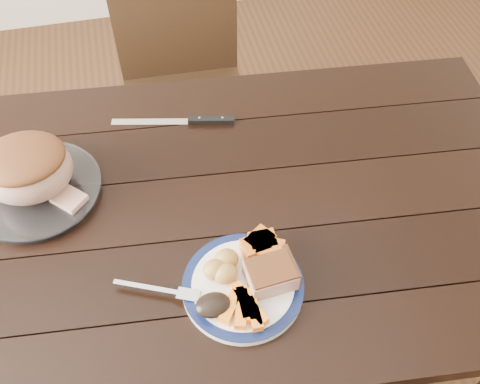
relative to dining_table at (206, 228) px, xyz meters
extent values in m
plane|color=#472B16|center=(0.00, 0.00, -0.66)|extent=(4.00, 4.00, 0.00)
cube|color=black|center=(0.00, 0.00, 0.07)|extent=(1.68, 1.05, 0.04)
cube|color=black|center=(0.75, 0.30, -0.30)|extent=(0.07, 0.07, 0.71)
cube|color=black|center=(0.05, 0.65, -0.21)|extent=(0.43, 0.43, 0.04)
cube|color=black|center=(0.05, 0.85, 0.04)|extent=(0.42, 0.05, 0.46)
cube|color=black|center=(0.23, 0.82, -0.44)|extent=(0.04, 0.04, 0.43)
cube|color=black|center=(0.22, 0.46, -0.44)|extent=(0.04, 0.04, 0.43)
cube|color=black|center=(-0.13, 0.84, -0.44)|extent=(0.04, 0.04, 0.43)
cube|color=black|center=(-0.14, 0.48, -0.44)|extent=(0.04, 0.04, 0.43)
cylinder|color=white|center=(0.04, -0.23, 0.10)|extent=(0.25, 0.25, 0.02)
torus|color=#0C153D|center=(0.04, -0.23, 0.11)|extent=(0.25, 0.25, 0.02)
cylinder|color=white|center=(-0.37, 0.12, 0.10)|extent=(0.29, 0.29, 0.02)
cube|color=tan|center=(0.09, -0.23, 0.13)|extent=(0.10, 0.08, 0.04)
ellipsoid|color=gold|center=(0.02, -0.18, 0.13)|extent=(0.05, 0.05, 0.04)
ellipsoid|color=gold|center=(0.01, -0.21, 0.13)|extent=(0.05, 0.04, 0.04)
ellipsoid|color=gold|center=(-0.01, -0.20, 0.13)|extent=(0.05, 0.04, 0.04)
cube|color=orange|center=(0.04, -0.30, 0.12)|extent=(0.05, 0.07, 0.02)
cube|color=orange|center=(0.04, -0.28, 0.12)|extent=(0.03, 0.07, 0.02)
cube|color=orange|center=(0.00, -0.28, 0.12)|extent=(0.06, 0.07, 0.02)
cube|color=orange|center=(0.03, -0.28, 0.12)|extent=(0.02, 0.07, 0.02)
cube|color=orange|center=(0.02, -0.29, 0.12)|extent=(0.04, 0.07, 0.02)
cube|color=orange|center=(0.03, -0.27, 0.12)|extent=(0.04, 0.07, 0.02)
cube|color=orange|center=(0.04, -0.30, 0.12)|extent=(0.02, 0.07, 0.02)
cube|color=orange|center=(0.09, -0.15, 0.13)|extent=(0.07, 0.07, 0.04)
cube|color=orange|center=(0.10, -0.16, 0.13)|extent=(0.06, 0.05, 0.04)
cube|color=orange|center=(0.08, -0.16, 0.13)|extent=(0.06, 0.05, 0.04)
cube|color=orange|center=(0.11, -0.18, 0.13)|extent=(0.07, 0.06, 0.04)
ellipsoid|color=black|center=(-0.03, -0.27, 0.13)|extent=(0.07, 0.05, 0.03)
cube|color=silver|center=(-0.15, -0.19, 0.11)|extent=(0.13, 0.07, 0.00)
cube|color=silver|center=(-0.07, -0.23, 0.11)|extent=(0.05, 0.04, 0.00)
ellipsoid|color=tan|center=(-0.37, 0.12, 0.17)|extent=(0.20, 0.17, 0.13)
cube|color=tan|center=(-0.30, 0.07, 0.12)|extent=(0.09, 0.09, 0.02)
cube|color=silver|center=(-0.09, 0.30, 0.09)|extent=(0.20, 0.07, 0.00)
cube|color=black|center=(0.07, 0.26, 0.10)|extent=(0.12, 0.05, 0.01)
camera|label=1|loc=(-0.09, -0.74, 1.07)|focal=40.00mm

